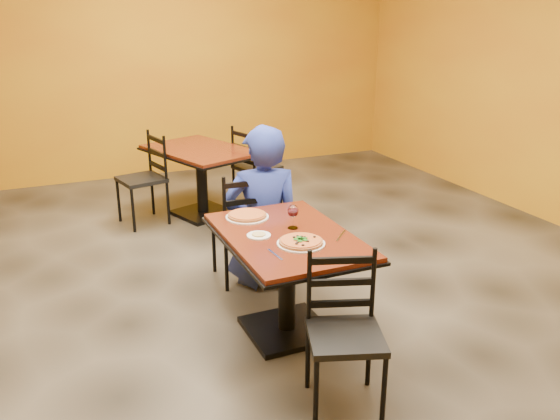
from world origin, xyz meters
name	(u,v)px	position (x,y,z in m)	size (l,w,h in m)	color
floor	(261,301)	(0.00, 0.00, 0.00)	(7.00, 8.00, 0.01)	black
wall_back	(146,62)	(0.00, 4.00, 1.50)	(7.00, 0.01, 3.00)	#C08E15
table_main	(287,260)	(0.00, -0.50, 0.56)	(0.83, 1.23, 0.75)	#5D1B0E
table_second	(201,166)	(0.15, 2.12, 0.56)	(1.19, 1.43, 0.75)	#5D1B0E
chair_main_near	(345,337)	(-0.03, -1.37, 0.45)	(0.41, 0.41, 0.91)	black
chair_main_far	(242,224)	(0.02, 0.46, 0.48)	(0.43, 0.43, 0.96)	black
chair_second_left	(141,180)	(-0.50, 2.12, 0.48)	(0.43, 0.43, 0.95)	black
chair_second_right	(257,167)	(0.80, 2.12, 0.47)	(0.42, 0.42, 0.94)	black
diner	(263,206)	(0.15, 0.33, 0.67)	(0.65, 0.43, 1.33)	navy
plate_main	(301,244)	(0.01, -0.70, 0.76)	(0.31, 0.31, 0.01)	white
pizza_main	(301,241)	(0.01, -0.70, 0.77)	(0.28, 0.28, 0.02)	maroon
plate_far	(247,217)	(-0.14, -0.10, 0.76)	(0.31, 0.31, 0.01)	white
pizza_far	(247,215)	(-0.14, -0.10, 0.77)	(0.28, 0.28, 0.02)	orange
side_plate	(259,236)	(-0.19, -0.46, 0.76)	(0.16, 0.16, 0.01)	white
dip	(259,234)	(-0.19, -0.46, 0.76)	(0.09, 0.09, 0.01)	tan
wine_glass	(293,216)	(0.08, -0.42, 0.84)	(0.08, 0.08, 0.18)	white
fork	(275,255)	(-0.21, -0.79, 0.75)	(0.01, 0.19, 0.00)	silver
knife	(341,236)	(0.31, -0.68, 0.75)	(0.01, 0.21, 0.00)	silver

